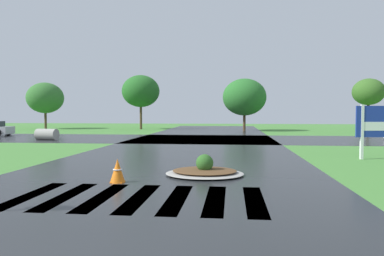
% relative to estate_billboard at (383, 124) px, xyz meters
% --- Properties ---
extents(asphalt_roadway, '(10.53, 80.00, 0.01)m').
position_rel_estate_billboard_xyz_m(asphalt_roadway, '(-8.66, -3.15, -1.51)').
color(asphalt_roadway, '#232628').
rests_on(asphalt_roadway, ground).
extents(asphalt_cross_road, '(90.00, 9.48, 0.01)m').
position_rel_estate_billboard_xyz_m(asphalt_cross_road, '(-8.66, 10.95, -1.51)').
color(asphalt_cross_road, '#232628').
rests_on(asphalt_cross_road, ground).
extents(crosswalk_stripes, '(5.85, 3.02, 0.01)m').
position_rel_estate_billboard_xyz_m(crosswalk_stripes, '(-8.66, -8.12, -1.51)').
color(crosswalk_stripes, white).
rests_on(crosswalk_stripes, ground).
extents(estate_billboard, '(2.40, 0.46, 2.35)m').
position_rel_estate_billboard_xyz_m(estate_billboard, '(0.00, 0.00, 0.00)').
color(estate_billboard, white).
rests_on(estate_billboard, ground).
extents(median_island, '(2.51, 2.16, 0.68)m').
position_rel_estate_billboard_xyz_m(median_island, '(-7.34, -4.85, -1.38)').
color(median_island, '#9E9B93').
rests_on(median_island, ground).
extents(drainage_pipe_stack, '(1.65, 1.02, 0.82)m').
position_rel_estate_billboard_xyz_m(drainage_pipe_stack, '(-19.84, 8.79, -1.11)').
color(drainage_pipe_stack, '#9E9B93').
rests_on(drainage_pipe_stack, ground).
extents(traffic_cone, '(0.44, 0.44, 0.68)m').
position_rel_estate_billboard_xyz_m(traffic_cone, '(-9.75, -6.33, -1.18)').
color(traffic_cone, orange).
rests_on(traffic_cone, ground).
extents(background_treeline, '(40.29, 7.34, 6.37)m').
position_rel_estate_billboard_xyz_m(background_treeline, '(-13.43, 24.69, 2.44)').
color(background_treeline, '#4C3823').
rests_on(background_treeline, ground).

